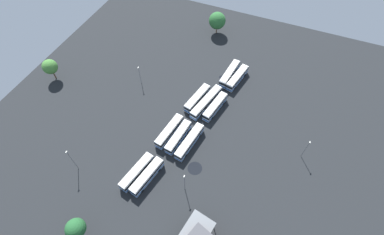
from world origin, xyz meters
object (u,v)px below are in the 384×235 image
at_px(bus_row1_slot2, 169,131).
at_px(bus_row1_slot1, 178,137).
at_px(tree_east_edge, 50,67).
at_px(maintenance_shelter, 194,235).
at_px(tree_northwest, 76,229).
at_px(bus_row2_slot2, 197,98).
at_px(lamp_post_near_entrance, 140,75).
at_px(lamp_post_by_building, 306,149).
at_px(tree_west_edge, 217,21).
at_px(bus_row1_slot0, 190,142).
at_px(bus_row0_slot2, 137,172).
at_px(lamp_post_mid_lot, 184,182).
at_px(bus_row3_slot1, 230,74).
at_px(bus_row2_slot1, 206,102).
at_px(lamp_post_far_corner, 72,160).
at_px(bus_row0_slot1, 147,176).
at_px(bus_row3_slot0, 237,78).
at_px(bus_row2_slot0, 215,107).

bearing_deg(bus_row1_slot2, bus_row1_slot1, -103.97).
relative_size(bus_row1_slot2, tree_east_edge, 1.52).
bearing_deg(maintenance_shelter, tree_northwest, 110.54).
height_order(bus_row2_slot2, lamp_post_near_entrance, lamp_post_near_entrance).
height_order(maintenance_shelter, lamp_post_by_building, lamp_post_by_building).
bearing_deg(maintenance_shelter, tree_west_edge, 16.14).
xyz_separation_m(bus_row1_slot0, bus_row1_slot2, (1.06, 7.19, -0.00)).
relative_size(bus_row0_slot2, tree_west_edge, 1.34).
bearing_deg(lamp_post_mid_lot, tree_west_edge, 12.82).
bearing_deg(tree_east_edge, tree_northwest, -134.93).
relative_size(bus_row1_slot0, bus_row1_slot2, 1.06).
bearing_deg(bus_row0_slot2, bus_row3_slot1, -14.12).
distance_m(lamp_post_near_entrance, tree_west_edge, 40.43).
height_order(bus_row2_slot1, lamp_post_far_corner, lamp_post_far_corner).
xyz_separation_m(lamp_post_far_corner, tree_northwest, (-14.52, -11.86, -0.42)).
relative_size(bus_row0_slot1, bus_row2_slot1, 0.80).
height_order(bus_row2_slot1, tree_northwest, tree_northwest).
height_order(bus_row0_slot2, lamp_post_by_building, lamp_post_by_building).
height_order(lamp_post_by_building, lamp_post_near_entrance, lamp_post_by_building).
xyz_separation_m(maintenance_shelter, lamp_post_far_corner, (4.65, 38.19, 1.33)).
xyz_separation_m(bus_row3_slot0, lamp_post_far_corner, (-50.65, 31.77, 3.43)).
relative_size(bus_row3_slot1, lamp_post_far_corner, 1.36).
bearing_deg(bus_row1_slot2, bus_row0_slot1, -177.22).
relative_size(lamp_post_mid_lot, tree_northwest, 1.14).
bearing_deg(maintenance_shelter, lamp_post_near_entrance, 42.48).
bearing_deg(bus_row1_slot0, bus_row2_slot1, 3.26).
relative_size(bus_row2_slot1, lamp_post_near_entrance, 2.01).
distance_m(bus_row2_slot1, bus_row3_slot0, 16.03).
bearing_deg(maintenance_shelter, tree_east_edge, 65.20).
bearing_deg(bus_row3_slot1, tree_northwest, 165.79).
bearing_deg(lamp_post_far_corner, tree_west_edge, -11.76).
bearing_deg(lamp_post_mid_lot, tree_northwest, 137.62).
relative_size(bus_row2_slot0, lamp_post_mid_lot, 1.47).
relative_size(bus_row3_slot1, tree_northwest, 1.79).
xyz_separation_m(bus_row1_slot1, tree_west_edge, (54.19, 7.33, 4.01)).
height_order(bus_row3_slot0, lamp_post_near_entrance, lamp_post_near_entrance).
bearing_deg(bus_row2_slot2, lamp_post_far_corner, 148.46).
xyz_separation_m(bus_row0_slot2, lamp_post_near_entrance, (31.59, 16.37, 2.44)).
height_order(tree_east_edge, tree_northwest, tree_east_edge).
relative_size(lamp_post_mid_lot, tree_east_edge, 1.00).
relative_size(bus_row2_slot0, bus_row3_slot1, 0.93).
relative_size(bus_row1_slot2, bus_row2_slot0, 1.04).
height_order(bus_row0_slot1, lamp_post_mid_lot, lamp_post_mid_lot).
height_order(bus_row3_slot0, bus_row3_slot1, same).
bearing_deg(lamp_post_near_entrance, bus_row0_slot1, -148.25).
distance_m(bus_row1_slot1, lamp_post_near_entrance, 27.89).
xyz_separation_m(bus_row1_slot2, lamp_post_near_entrance, (15.80, 18.85, 2.44)).
relative_size(bus_row0_slot1, bus_row0_slot2, 0.99).
bearing_deg(lamp_post_near_entrance, tree_northwest, -167.45).
distance_m(bus_row1_slot1, bus_row2_slot0, 16.58).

